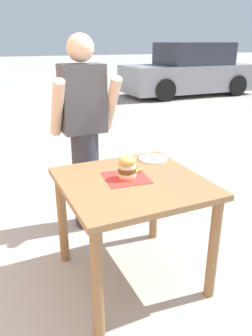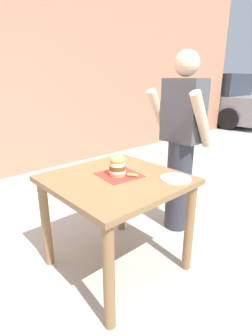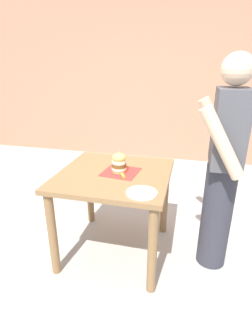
# 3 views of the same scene
# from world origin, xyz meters

# --- Properties ---
(ground_plane) EXTENTS (80.00, 80.00, 0.00)m
(ground_plane) POSITION_xyz_m (0.00, 0.00, 0.00)
(ground_plane) COLOR #ADAAA3
(patio_table) EXTENTS (0.92, 0.91, 0.77)m
(patio_table) POSITION_xyz_m (0.00, 0.00, 0.64)
(patio_table) COLOR olive
(patio_table) RESTS_ON ground
(serving_paper) EXTENTS (0.31, 0.31, 0.00)m
(serving_paper) POSITION_xyz_m (-0.02, 0.05, 0.77)
(serving_paper) COLOR red
(serving_paper) RESTS_ON patio_table
(sandwich) EXTENTS (0.12, 0.12, 0.20)m
(sandwich) POSITION_xyz_m (-0.02, 0.04, 0.86)
(sandwich) COLOR #E5B25B
(sandwich) RESTS_ON serving_paper
(pickle_spear) EXTENTS (0.08, 0.06, 0.02)m
(pickle_spear) POSITION_xyz_m (0.08, 0.09, 0.79)
(pickle_spear) COLOR #8EA83D
(pickle_spear) RESTS_ON serving_paper
(side_plate_with_forks) EXTENTS (0.22, 0.22, 0.02)m
(side_plate_with_forks) POSITION_xyz_m (0.32, 0.29, 0.78)
(side_plate_with_forks) COLOR white
(side_plate_with_forks) RESTS_ON patio_table
(diner_across_table) EXTENTS (0.55, 0.35, 1.69)m
(diner_across_table) POSITION_xyz_m (-0.05, 0.85, 0.88)
(diner_across_table) COLOR #33333D
(diner_across_table) RESTS_ON ground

